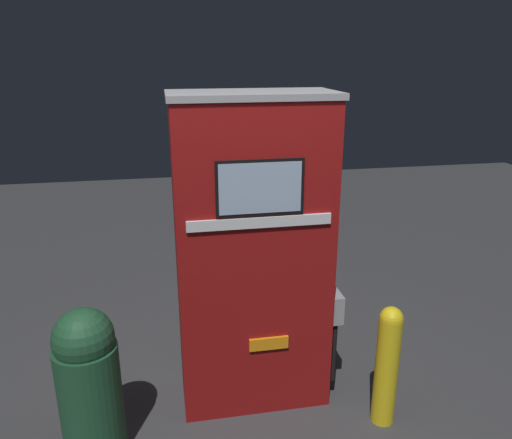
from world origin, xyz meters
TOP-DOWN VIEW (x-y plane):
  - ground_plane at (0.00, 0.00)m, footprint 14.00×14.00m
  - gas_pump at (0.00, 0.25)m, footprint 1.11×0.53m
  - safety_bollard at (0.81, -0.21)m, footprint 0.15×0.15m
  - trash_bin at (-1.06, -0.13)m, footprint 0.38×0.38m

SIDE VIEW (x-z plane):
  - ground_plane at x=0.00m, z-range 0.00..0.00m
  - safety_bollard at x=0.81m, z-range 0.03..0.88m
  - trash_bin at x=-1.06m, z-range 0.01..1.00m
  - gas_pump at x=0.00m, z-range 0.00..2.15m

